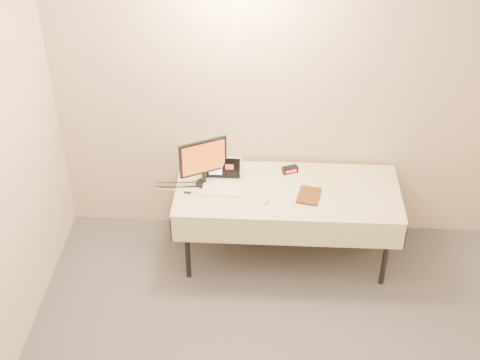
{
  "coord_description": "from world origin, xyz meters",
  "views": [
    {
      "loc": [
        -0.16,
        -2.41,
        4.03
      ],
      "look_at": [
        -0.39,
        1.99,
        0.86
      ],
      "focal_mm": 50.0,
      "sensor_mm": 36.0,
      "label": 1
    }
  ],
  "objects_px": {
    "table": "(287,196)",
    "laptop": "(223,180)",
    "book": "(299,183)",
    "monitor": "(203,159)"
  },
  "relations": [
    {
      "from": "table",
      "to": "monitor",
      "type": "xyz_separation_m",
      "value": [
        -0.7,
        0.05,
        0.31
      ]
    },
    {
      "from": "laptop",
      "to": "book",
      "type": "xyz_separation_m",
      "value": [
        0.63,
        -0.1,
        0.06
      ]
    },
    {
      "from": "table",
      "to": "book",
      "type": "height_order",
      "value": "book"
    },
    {
      "from": "book",
      "to": "monitor",
      "type": "bearing_deg",
      "value": -175.68
    },
    {
      "from": "monitor",
      "to": "laptop",
      "type": "bearing_deg",
      "value": -30.75
    },
    {
      "from": "table",
      "to": "laptop",
      "type": "bearing_deg",
      "value": 176.14
    },
    {
      "from": "table",
      "to": "laptop",
      "type": "distance_m",
      "value": 0.56
    },
    {
      "from": "table",
      "to": "monitor",
      "type": "bearing_deg",
      "value": 176.16
    },
    {
      "from": "laptop",
      "to": "monitor",
      "type": "bearing_deg",
      "value": 176.19
    },
    {
      "from": "table",
      "to": "book",
      "type": "xyz_separation_m",
      "value": [
        0.08,
        -0.07,
        0.18
      ]
    }
  ]
}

